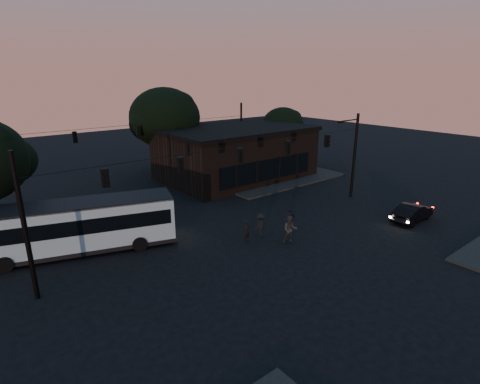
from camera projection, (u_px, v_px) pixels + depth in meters
ground at (280, 252)px, 23.52m from camera, size 120.00×120.00×0.00m
sidewalk_far_right at (268, 175)px, 41.07m from camera, size 14.00×10.00×0.15m
building at (236, 152)px, 39.96m from camera, size 15.40×10.41×5.40m
tree_behind at (165, 118)px, 40.41m from camera, size 7.60×7.60×9.43m
tree_right at (283, 125)px, 46.25m from camera, size 5.20×5.20×6.86m
signal_rig_near at (240, 172)px, 25.15m from camera, size 26.24×0.30×7.50m
signal_rig_far at (139, 143)px, 37.13m from camera, size 26.24×0.30×7.50m
bus at (79, 224)px, 23.16m from camera, size 11.79×6.02×3.25m
car at (413, 212)px, 28.36m from camera, size 4.21×1.63×1.37m
pedestrian_a at (246, 231)px, 24.74m from camera, size 0.60×0.43×1.57m
pedestrian_b at (290, 229)px, 24.59m from camera, size 1.16×1.14×1.89m
pedestrian_c at (290, 219)px, 26.81m from camera, size 0.95×0.44×1.58m
pedestrian_d at (261, 225)px, 25.66m from camera, size 1.11×0.69×1.66m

